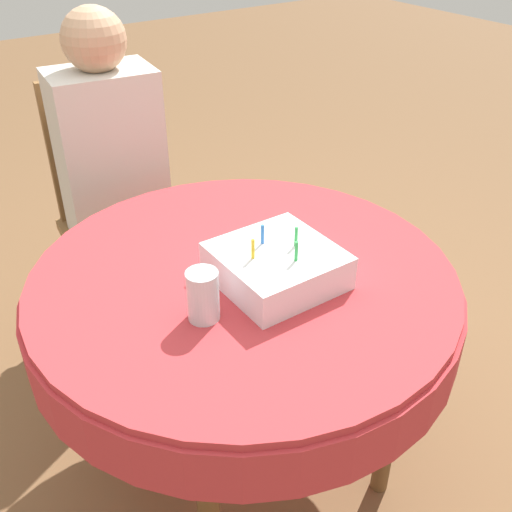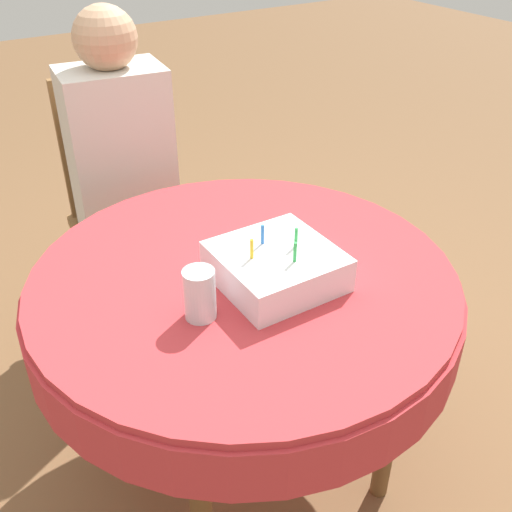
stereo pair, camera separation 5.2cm
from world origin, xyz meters
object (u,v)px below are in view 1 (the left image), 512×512
Objects in this scene: chair at (113,208)px; drinking_glass at (203,296)px; person at (113,163)px; birthday_cake at (277,266)px.

chair reaches higher than drinking_glass.
person is 10.29× the size of drinking_glass.
chair is 0.79× the size of person.
birthday_cake is (0.04, -0.95, 0.26)m from chair.
chair is at bearing 90.00° from person.
drinking_glass is at bearing -173.84° from birthday_cake.
chair is at bearing 79.83° from drinking_glass.
birthday_cake is 0.21m from drinking_glass.
drinking_glass is at bearing -93.79° from person.
drinking_glass is (-0.17, -0.97, 0.27)m from chair.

